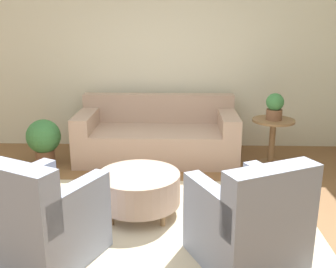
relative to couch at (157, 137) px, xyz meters
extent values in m
plane|color=brown|center=(0.04, -1.91, -0.31)|extent=(16.00, 16.00, 0.00)
cube|color=beige|center=(0.04, 0.66, 1.09)|extent=(9.02, 0.12, 2.80)
cube|color=beige|center=(0.04, -1.91, -0.31)|extent=(3.19, 2.06, 0.01)
cube|color=tan|center=(0.00, -0.05, -0.09)|extent=(2.21, 1.00, 0.45)
cube|color=tan|center=(0.00, 0.35, 0.34)|extent=(2.21, 0.20, 0.42)
cube|color=tan|center=(-0.99, -0.07, 0.25)|extent=(0.24, 0.96, 0.23)
cube|color=tan|center=(0.99, -0.07, 0.25)|extent=(0.24, 0.96, 0.23)
cube|color=olive|center=(0.00, -0.52, -0.28)|extent=(1.99, 0.05, 0.06)
cube|color=#8E99B2|center=(-0.76, -2.51, -0.09)|extent=(1.00, 1.01, 0.42)
cube|color=#8E99B2|center=(-0.89, -2.76, 0.36)|extent=(0.74, 0.50, 0.49)
cube|color=#8E99B2|center=(-0.49, -2.62, 0.25)|extent=(0.45, 0.72, 0.27)
cube|color=#8E99B2|center=(-1.02, -2.36, 0.25)|extent=(0.45, 0.72, 0.27)
cube|color=olive|center=(-0.61, -2.19, -0.27)|extent=(0.61, 0.33, 0.06)
cube|color=#8E99B2|center=(0.85, -2.51, -0.09)|extent=(1.00, 1.01, 0.42)
cube|color=#8E99B2|center=(0.97, -2.76, 0.36)|extent=(0.74, 0.50, 0.49)
cube|color=#8E99B2|center=(1.10, -2.36, 0.25)|extent=(0.45, 0.72, 0.27)
cube|color=#8E99B2|center=(0.57, -2.62, 0.25)|extent=(0.45, 0.72, 0.27)
cube|color=olive|center=(0.69, -2.19, -0.27)|extent=(0.61, 0.33, 0.06)
cylinder|color=tan|center=(-0.09, -1.72, -0.03)|extent=(0.83, 0.83, 0.31)
cylinder|color=olive|center=(-0.34, -1.97, -0.24)|extent=(0.05, 0.05, 0.12)
cylinder|color=olive|center=(0.16, -1.97, -0.24)|extent=(0.05, 0.05, 0.12)
cylinder|color=olive|center=(-0.34, -1.47, -0.24)|extent=(0.05, 0.05, 0.12)
cylinder|color=olive|center=(0.16, -1.47, -0.24)|extent=(0.05, 0.05, 0.12)
cylinder|color=olive|center=(1.57, -0.21, 0.30)|extent=(0.56, 0.56, 0.03)
cylinder|color=olive|center=(1.57, -0.21, -0.01)|extent=(0.08, 0.08, 0.60)
cylinder|color=olive|center=(1.57, -0.21, -0.30)|extent=(0.31, 0.31, 0.03)
cylinder|color=brown|center=(1.57, -0.21, 0.39)|extent=(0.21, 0.21, 0.14)
sphere|color=#3D7F42|center=(1.57, -0.21, 0.56)|extent=(0.23, 0.23, 0.23)
cylinder|color=brown|center=(-1.52, -0.32, -0.21)|extent=(0.26, 0.26, 0.20)
sphere|color=#3D7F42|center=(-1.52, -0.32, 0.09)|extent=(0.46, 0.46, 0.46)
camera|label=1|loc=(0.31, -5.35, 1.60)|focal=42.00mm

